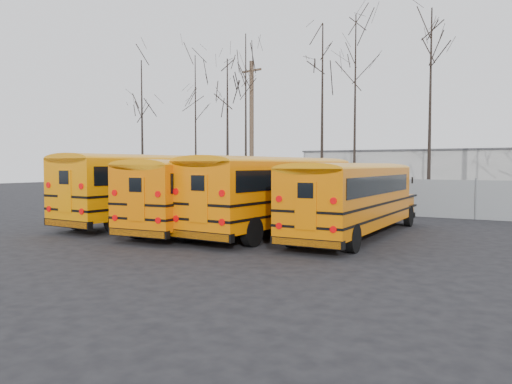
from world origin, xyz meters
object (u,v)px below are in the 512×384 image
Objects in this scene: bus_a at (160,183)px; bus_b at (209,188)px; utility_pole_left at (252,131)px; bus_c at (277,188)px; bus_d at (354,193)px.

bus_a reaches higher than bus_b.
bus_b is 15.47m from utility_pole_left.
bus_a reaches higher than bus_c.
bus_c is 1.10× the size of bus_d.
utility_pole_left reaches higher than bus_c.
bus_d is 18.10m from utility_pole_left.
bus_c is 16.24m from utility_pole_left.
bus_d is at bearing 3.08° from bus_a.
utility_pole_left reaches higher than bus_d.
bus_b is 1.07× the size of utility_pole_left.
utility_pole_left is (-12.21, 12.88, 3.55)m from bus_d.
utility_pole_left reaches higher than bus_a.
bus_b is at bearing -10.89° from bus_a.
utility_pole_left is (-8.99, 13.08, 3.40)m from bus_c.
bus_a is at bearing -66.14° from utility_pole_left.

